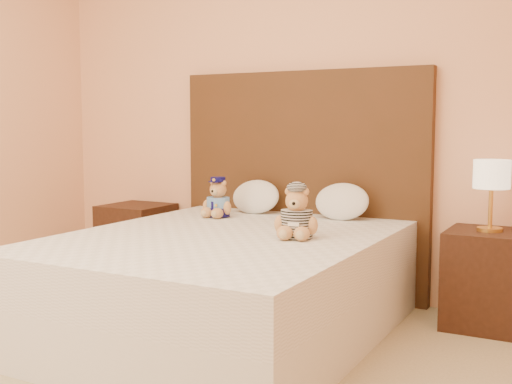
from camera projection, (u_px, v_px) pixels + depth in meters
bed at (225, 284)px, 3.51m from camera, size 1.60×2.00×0.55m
headboard at (302, 183)px, 4.34m from camera, size 1.75×0.08×1.50m
nightstand_left at (137, 241)px, 4.79m from camera, size 0.45×0.45×0.55m
nightstand_right at (488, 279)px, 3.62m from camera, size 0.45×0.45×0.55m
lamp at (492, 178)px, 3.56m from camera, size 0.20×0.20×0.40m
teddy_police at (218, 197)px, 4.12m from camera, size 0.23×0.22×0.25m
teddy_prisoner at (297, 212)px, 3.35m from camera, size 0.29×0.28×0.27m
pillow_left at (256, 195)px, 4.31m from camera, size 0.34×0.22×0.24m
pillow_right at (342, 200)px, 4.02m from camera, size 0.35×0.23×0.25m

